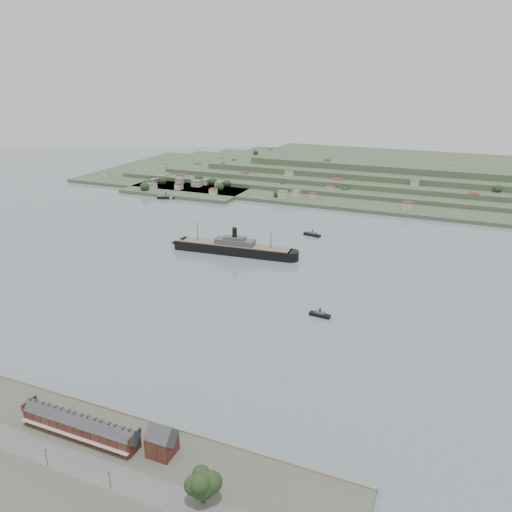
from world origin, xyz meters
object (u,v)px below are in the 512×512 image
at_px(gabled_building, 162,441).
at_px(fig_tree, 203,484).
at_px(terrace_row, 80,425).
at_px(tugboat, 320,314).
at_px(steamship, 229,248).

height_order(gabled_building, fig_tree, fig_tree).
distance_m(terrace_row, fig_tree, 65.40).
relative_size(gabled_building, fig_tree, 0.99).
bearing_deg(tugboat, gabled_building, -99.74).
height_order(tugboat, fig_tree, fig_tree).
xyz_separation_m(terrace_row, fig_tree, (64.30, -11.30, 3.85)).
bearing_deg(terrace_row, fig_tree, -9.97).
relative_size(gabled_building, tugboat, 1.02).
bearing_deg(steamship, tugboat, -38.74).
relative_size(gabled_building, steamship, 0.12).
xyz_separation_m(gabled_building, fig_tree, (26.80, -15.32, 2.51)).
bearing_deg(fig_tree, terrace_row, 170.03).
distance_m(gabled_building, steamship, 237.97).
height_order(terrace_row, gabled_building, gabled_building).
height_order(steamship, fig_tree, steamship).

